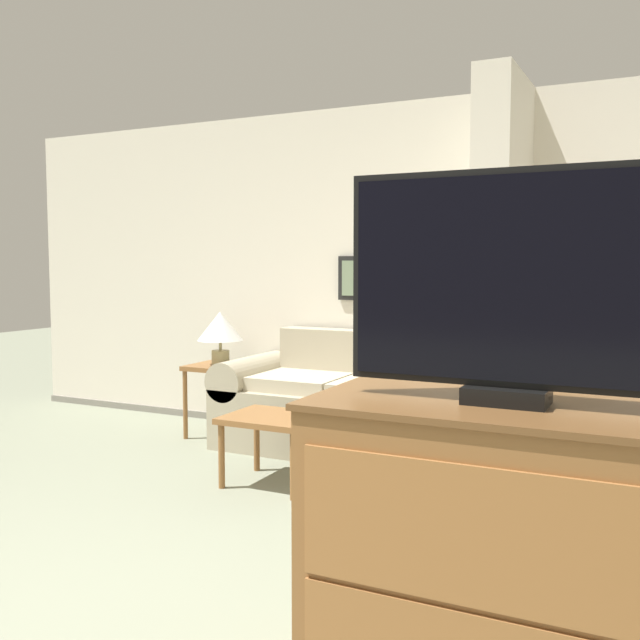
# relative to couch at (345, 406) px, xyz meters

# --- Properties ---
(wall_back) EXTENTS (7.22, 0.16, 2.60)m
(wall_back) POSITION_rel_couch_xyz_m (0.19, 0.49, 0.96)
(wall_back) COLOR silver
(wall_back) RESTS_ON ground_plane
(wall_partition_pillar) EXTENTS (0.24, 0.82, 2.60)m
(wall_partition_pillar) POSITION_rel_couch_xyz_m (1.12, 0.02, 0.97)
(wall_partition_pillar) COLOR silver
(wall_partition_pillar) RESTS_ON ground_plane
(couch) EXTENTS (1.88, 0.84, 0.87)m
(couch) POSITION_rel_couch_xyz_m (0.00, 0.00, 0.00)
(couch) COLOR tan
(couch) RESTS_ON ground_plane
(coffee_table) EXTENTS (0.58, 0.50, 0.44)m
(coffee_table) POSITION_rel_couch_xyz_m (-0.06, -0.95, 0.04)
(coffee_table) COLOR brown
(coffee_table) RESTS_ON ground_plane
(side_table) EXTENTS (0.46, 0.46, 0.58)m
(side_table) POSITION_rel_couch_xyz_m (-1.07, -0.05, 0.15)
(side_table) COLOR brown
(side_table) RESTS_ON ground_plane
(table_lamp) EXTENTS (0.36, 0.36, 0.42)m
(table_lamp) POSITION_rel_couch_xyz_m (-1.07, -0.05, 0.54)
(table_lamp) COLOR tan
(table_lamp) RESTS_ON side_table
(tv_dresser) EXTENTS (1.16, 0.58, 0.97)m
(tv_dresser) POSITION_rel_couch_xyz_m (1.71, -2.66, 0.16)
(tv_dresser) COLOR brown
(tv_dresser) RESTS_ON ground_plane
(tv) EXTENTS (0.96, 0.16, 0.68)m
(tv) POSITION_rel_couch_xyz_m (1.71, -2.66, 0.99)
(tv) COLOR black
(tv) RESTS_ON tv_dresser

